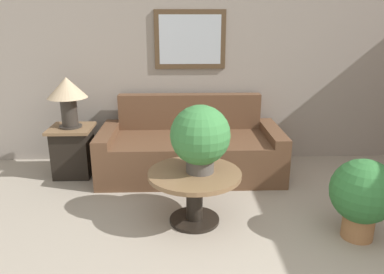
{
  "coord_description": "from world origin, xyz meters",
  "views": [
    {
      "loc": [
        -0.84,
        -1.42,
        1.82
      ],
      "look_at": [
        -0.72,
        2.35,
        0.62
      ],
      "focal_mm": 35.0,
      "sensor_mm": 36.0,
      "label": 1
    }
  ],
  "objects_px": {
    "couch_main": "(191,150)",
    "potted_plant_on_table": "(200,137)",
    "table_lamp": "(67,93)",
    "coffee_table": "(195,186)",
    "side_table": "(73,151)",
    "potted_plant_floor": "(363,194)"
  },
  "relations": [
    {
      "from": "couch_main",
      "to": "potted_plant_on_table",
      "type": "bearing_deg",
      "value": -87.35
    },
    {
      "from": "table_lamp",
      "to": "potted_plant_on_table",
      "type": "relative_size",
      "value": 0.96
    },
    {
      "from": "coffee_table",
      "to": "table_lamp",
      "type": "height_order",
      "value": "table_lamp"
    },
    {
      "from": "side_table",
      "to": "table_lamp",
      "type": "relative_size",
      "value": 1.02
    },
    {
      "from": "potted_plant_on_table",
      "to": "potted_plant_floor",
      "type": "bearing_deg",
      "value": -13.66
    },
    {
      "from": "coffee_table",
      "to": "side_table",
      "type": "relative_size",
      "value": 1.42
    },
    {
      "from": "potted_plant_on_table",
      "to": "table_lamp",
      "type": "bearing_deg",
      "value": 141.92
    },
    {
      "from": "couch_main",
      "to": "potted_plant_on_table",
      "type": "distance_m",
      "value": 1.26
    },
    {
      "from": "couch_main",
      "to": "potted_plant_on_table",
      "type": "height_order",
      "value": "potted_plant_on_table"
    },
    {
      "from": "couch_main",
      "to": "coffee_table",
      "type": "relative_size",
      "value": 2.53
    },
    {
      "from": "potted_plant_on_table",
      "to": "potted_plant_floor",
      "type": "height_order",
      "value": "potted_plant_on_table"
    },
    {
      "from": "side_table",
      "to": "couch_main",
      "type": "bearing_deg",
      "value": -0.14
    },
    {
      "from": "couch_main",
      "to": "side_table",
      "type": "relative_size",
      "value": 3.58
    },
    {
      "from": "couch_main",
      "to": "potted_plant_floor",
      "type": "relative_size",
      "value": 3.01
    },
    {
      "from": "couch_main",
      "to": "coffee_table",
      "type": "xyz_separation_m",
      "value": [
        0.0,
        -1.16,
        0.06
      ]
    },
    {
      "from": "potted_plant_floor",
      "to": "coffee_table",
      "type": "bearing_deg",
      "value": 167.29
    },
    {
      "from": "side_table",
      "to": "table_lamp",
      "type": "bearing_deg",
      "value": 180.0
    },
    {
      "from": "couch_main",
      "to": "coffee_table",
      "type": "distance_m",
      "value": 1.16
    },
    {
      "from": "side_table",
      "to": "potted_plant_on_table",
      "type": "xyz_separation_m",
      "value": [
        1.46,
        -1.15,
        0.52
      ]
    },
    {
      "from": "coffee_table",
      "to": "side_table",
      "type": "xyz_separation_m",
      "value": [
        -1.41,
        1.16,
        -0.05
      ]
    },
    {
      "from": "coffee_table",
      "to": "potted_plant_floor",
      "type": "distance_m",
      "value": 1.44
    },
    {
      "from": "coffee_table",
      "to": "potted_plant_on_table",
      "type": "relative_size",
      "value": 1.38
    }
  ]
}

